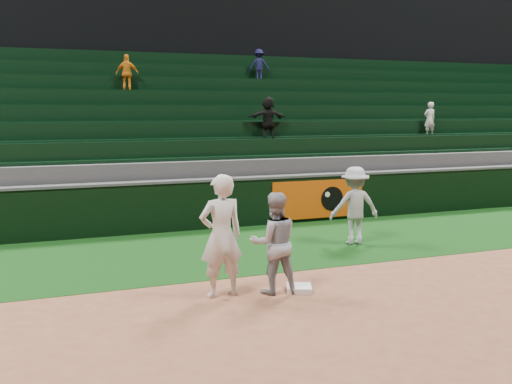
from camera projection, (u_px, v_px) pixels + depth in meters
ground at (290, 289)px, 9.44m from camera, size 70.00×70.00×0.00m
foul_grass at (234, 248)px, 12.23m from camera, size 36.00×4.20×0.01m
upper_deck at (130, 39)px, 24.78m from camera, size 40.00×12.00×12.00m
first_base at (299, 288)px, 9.34m from camera, size 0.51×0.51×0.09m
first_baseman at (221, 236)px, 8.96m from camera, size 0.75×0.53×1.96m
baserunner at (274, 243)px, 9.16m from camera, size 0.88×0.73×1.65m
base_coach at (355, 206)px, 12.49m from camera, size 1.19×0.81×1.71m
field_wall at (207, 203)px, 14.18m from camera, size 36.00×0.45×1.25m
stadium_seating at (173, 150)px, 17.52m from camera, size 36.00×5.95×4.97m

